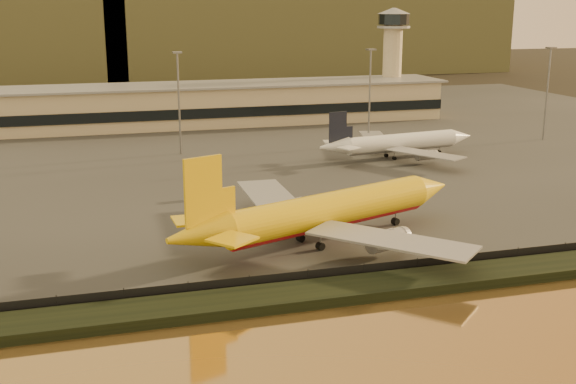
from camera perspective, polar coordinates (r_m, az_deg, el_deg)
name	(u,v)px	position (r m, az deg, el deg)	size (l,w,h in m)	color
ground	(319,252)	(110.67, 2.50, -4.77)	(900.00, 900.00, 0.00)	black
embankment	(361,289)	(95.52, 5.78, -7.60)	(320.00, 7.00, 1.40)	black
tarmac	(210,142)	(200.13, -6.21, 3.97)	(320.00, 220.00, 0.20)	#2D2D2D
perimeter_fence	(350,274)	(98.76, 4.92, -6.45)	(300.00, 0.05, 2.20)	black
terminal_building	(145,107)	(227.28, -11.25, 6.61)	(202.00, 25.00, 12.60)	tan
control_tower	(393,50)	(252.59, 8.27, 11.03)	(11.20, 11.20, 35.50)	tan
apron_light_masts	(282,91)	(181.76, -0.52, 7.96)	(152.20, 12.20, 25.40)	slate
distant_hills	(97,14)	(439.10, -14.87, 13.42)	(470.00, 160.00, 70.00)	brown
dhl_cargo_jet	(325,212)	(113.18, 2.96, -1.61)	(53.54, 50.80, 16.54)	#DDAF0B
white_narrowbody_jet	(399,143)	(178.83, 8.74, 3.85)	(43.05, 41.64, 12.37)	white
gse_vehicle_yellow	(359,195)	(140.07, 5.67, -0.20)	(3.98, 1.79, 1.79)	#DDAF0B
gse_vehicle_white	(198,195)	(140.12, -7.10, -0.25)	(3.87, 1.74, 1.74)	white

